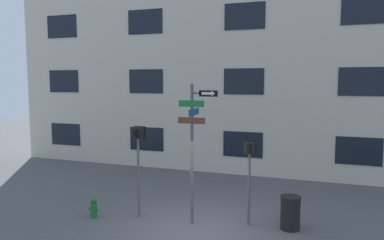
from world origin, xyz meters
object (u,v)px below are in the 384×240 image
Objects in this scene: pedestrian_signal_left at (138,147)px; fire_hydrant at (94,208)px; pedestrian_signal_right at (249,161)px; street_sign_pole at (194,140)px; trash_bin at (290,213)px.

fire_hydrant is (-1.31, -0.55, -1.93)m from pedestrian_signal_left.
pedestrian_signal_right is at bearing 11.98° from fire_hydrant.
street_sign_pole reaches higher than fire_hydrant.
street_sign_pole reaches higher than pedestrian_signal_right.
trash_bin is (4.59, 0.55, -1.74)m from pedestrian_signal_left.
trash_bin is (2.78, 0.50, -2.05)m from street_sign_pole.
pedestrian_signal_left is at bearing -172.47° from pedestrian_signal_right.
pedestrian_signal_left is at bearing 22.82° from fire_hydrant.
fire_hydrant is at bearing -157.18° from pedestrian_signal_left.
trash_bin is at bearing 4.94° from pedestrian_signal_right.
pedestrian_signal_left is at bearing -178.33° from street_sign_pole.
street_sign_pole is at bearing 10.92° from fire_hydrant.
street_sign_pole reaches higher than trash_bin.
street_sign_pole is 4.30× the size of trash_bin.
street_sign_pole is at bearing -169.80° from trash_bin.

